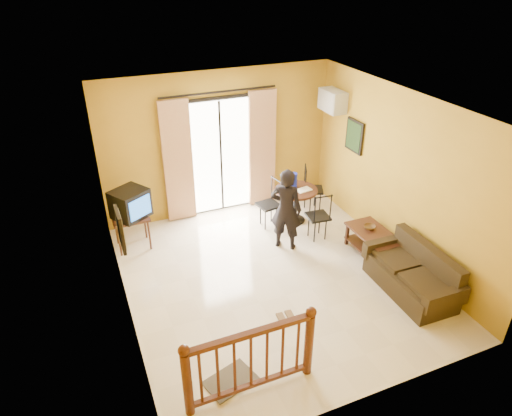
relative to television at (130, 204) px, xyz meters
name	(u,v)px	position (x,y,z in m)	size (l,w,h in m)	color
ground	(273,277)	(1.87, -1.77, -0.86)	(5.00, 5.00, 0.00)	beige
room_shell	(275,182)	(1.87, -1.77, 0.84)	(5.00, 5.00, 5.00)	white
balcony_door	(221,156)	(1.87, 0.66, 0.33)	(2.25, 0.14, 2.46)	black
tv_table	(131,220)	(-0.03, 0.00, -0.33)	(0.61, 0.51, 0.61)	black
television	(130,204)	(0.00, 0.00, 0.00)	(0.73, 0.71, 0.50)	black
picture_left	(120,230)	(-0.35, -1.97, 0.69)	(0.05, 0.42, 0.52)	black
dining_table	(296,196)	(3.02, -0.30, -0.32)	(0.82, 0.82, 0.68)	black
water_jug	(293,180)	(3.01, -0.19, -0.03)	(0.15, 0.15, 0.29)	#121EAE
serving_tray	(304,190)	(3.13, -0.40, -0.17)	(0.28, 0.18, 0.02)	beige
dining_chairs	(299,224)	(3.04, -0.44, -0.86)	(1.58, 1.45, 0.95)	black
air_conditioner	(332,101)	(3.96, 0.18, 1.29)	(0.31, 0.60, 0.40)	silver
botanical_print	(354,136)	(4.08, -0.47, 0.79)	(0.05, 0.50, 0.60)	black
coffee_table	(373,240)	(3.72, -1.85, -0.56)	(0.55, 1.00, 0.44)	black
bowl	(370,227)	(3.72, -1.71, -0.39)	(0.20, 0.20, 0.06)	brown
sofa	(413,275)	(3.72, -2.89, -0.58)	(0.76, 1.57, 0.74)	black
standing_person	(286,209)	(2.44, -1.03, -0.11)	(0.55, 0.36, 1.50)	black
stair_balustrade	(251,357)	(0.72, -3.67, -0.30)	(1.63, 0.13, 1.04)	#471E0F
doormat	(230,380)	(0.54, -3.44, -0.85)	(0.60, 0.40, 0.02)	#514B41
sandals	(286,318)	(1.65, -2.72, -0.84)	(0.26, 0.26, 0.03)	brown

